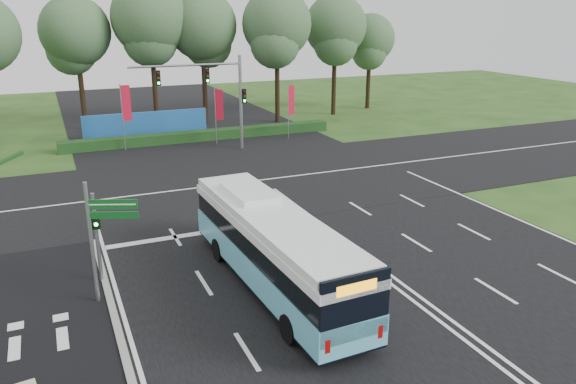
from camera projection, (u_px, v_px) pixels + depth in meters
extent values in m
plane|color=#204517|center=(353.00, 256.00, 24.21)|extent=(120.00, 120.00, 0.00)
cube|color=black|center=(353.00, 255.00, 24.20)|extent=(20.00, 120.00, 0.04)
cube|color=black|center=(256.00, 181.00, 34.67)|extent=(120.00, 14.00, 0.05)
cube|color=black|center=(39.00, 362.00, 16.86)|extent=(5.00, 18.00, 0.06)
cube|color=gray|center=(121.00, 343.00, 17.76)|extent=(0.25, 18.00, 0.12)
cube|color=#59B4D0|center=(274.00, 263.00, 21.11)|extent=(2.84, 11.45, 1.04)
cube|color=black|center=(274.00, 275.00, 21.25)|extent=(2.81, 11.39, 0.28)
cube|color=black|center=(274.00, 240.00, 20.81)|extent=(2.74, 11.27, 0.90)
cube|color=white|center=(273.00, 226.00, 20.64)|extent=(2.84, 11.45, 0.33)
cube|color=white|center=(273.00, 217.00, 20.54)|extent=(2.77, 10.99, 0.33)
cube|color=white|center=(249.00, 192.00, 22.47)|extent=(1.63, 2.90, 0.24)
cube|color=black|center=(355.00, 308.00, 15.99)|extent=(2.30, 0.22, 2.08)
cube|color=orange|center=(357.00, 288.00, 15.75)|extent=(1.33, 0.12, 0.33)
cylinder|color=black|center=(218.00, 250.00, 23.57)|extent=(0.31, 0.99, 0.98)
cylinder|color=black|center=(266.00, 241.00, 24.48)|extent=(0.31, 0.99, 0.98)
cylinder|color=black|center=(289.00, 329.00, 17.73)|extent=(0.31, 0.99, 0.98)
cylinder|color=black|center=(349.00, 313.00, 18.64)|extent=(0.31, 0.99, 0.98)
cylinder|color=gray|center=(97.00, 239.00, 21.33)|extent=(0.15, 0.15, 3.63)
cube|color=black|center=(96.00, 224.00, 20.96)|extent=(0.34, 0.27, 0.41)
sphere|color=#19F233|center=(96.00, 225.00, 20.88)|extent=(0.15, 0.15, 0.15)
cylinder|color=gray|center=(92.00, 244.00, 19.63)|extent=(0.14, 0.14, 4.56)
cube|color=#0D4B19|center=(112.00, 204.00, 19.20)|extent=(1.61, 0.69, 0.34)
cube|color=#0D4B19|center=(113.00, 215.00, 19.32)|extent=(1.61, 0.69, 0.25)
cube|color=white|center=(112.00, 205.00, 19.17)|extent=(1.49, 0.60, 0.05)
cylinder|color=gray|center=(123.00, 118.00, 41.56)|extent=(0.08, 0.08, 4.98)
cube|color=red|center=(126.00, 103.00, 41.43)|extent=(0.66, 0.15, 2.65)
cylinder|color=gray|center=(216.00, 117.00, 43.53)|extent=(0.07, 0.07, 4.40)
cube|color=red|center=(219.00, 105.00, 43.23)|extent=(0.55, 0.28, 2.35)
cylinder|color=gray|center=(288.00, 112.00, 45.44)|extent=(0.07, 0.07, 4.44)
cube|color=red|center=(291.00, 100.00, 45.35)|extent=(0.58, 0.21, 2.37)
cylinder|color=gray|center=(241.00, 103.00, 41.78)|extent=(0.24, 0.24, 7.00)
cylinder|color=gray|center=(186.00, 65.00, 39.37)|extent=(8.00, 0.16, 0.16)
cube|color=black|center=(207.00, 76.00, 40.18)|extent=(0.32, 0.28, 1.05)
cube|color=black|center=(158.00, 78.00, 38.86)|extent=(0.32, 0.28, 1.05)
cube|color=black|center=(244.00, 96.00, 41.72)|extent=(0.32, 0.28, 1.05)
cube|color=#143312|center=(202.00, 136.00, 45.47)|extent=(22.00, 1.20, 0.80)
cube|color=#1D579D|center=(146.00, 125.00, 45.92)|extent=(10.00, 0.30, 2.20)
cylinder|color=black|center=(81.00, 84.00, 48.48)|extent=(0.44, 0.44, 7.99)
sphere|color=#385A35|center=(75.00, 31.00, 47.12)|extent=(5.88, 5.88, 5.88)
cylinder|color=black|center=(154.00, 76.00, 49.57)|extent=(0.44, 0.44, 9.00)
sphere|color=#385A35|center=(150.00, 18.00, 48.03)|extent=(6.63, 6.63, 6.63)
cylinder|color=black|center=(204.00, 78.00, 51.22)|extent=(0.44, 0.44, 8.39)
sphere|color=#385A35|center=(202.00, 25.00, 49.79)|extent=(6.18, 6.18, 6.18)
cylinder|color=black|center=(277.00, 77.00, 51.66)|extent=(0.44, 0.44, 8.48)
sphere|color=#385A35|center=(277.00, 24.00, 50.21)|extent=(6.25, 6.25, 6.25)
cylinder|color=black|center=(334.00, 73.00, 55.77)|extent=(0.44, 0.44, 8.19)
sphere|color=#385A35|center=(335.00, 26.00, 54.37)|extent=(6.04, 6.04, 6.04)
cylinder|color=black|center=(369.00, 76.00, 59.57)|extent=(0.44, 0.44, 6.91)
sphere|color=#385A35|center=(370.00, 38.00, 58.39)|extent=(5.09, 5.09, 5.09)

